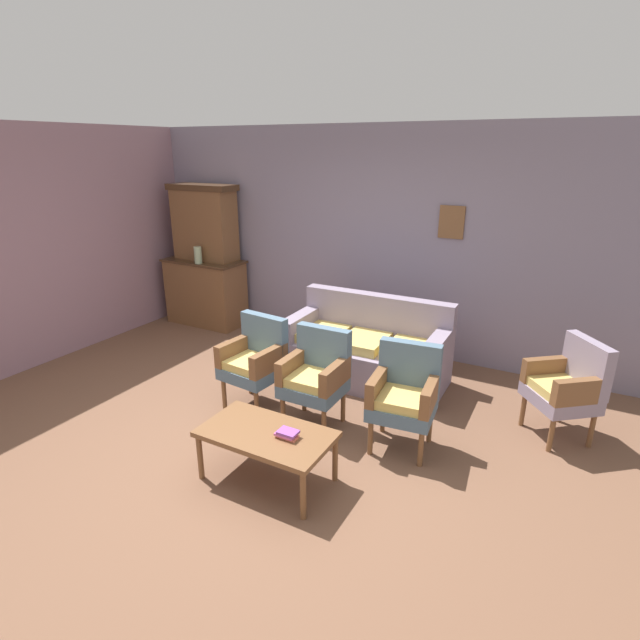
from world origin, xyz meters
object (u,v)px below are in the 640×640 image
object	(u,v)px
armchair_by_doorway	(255,358)
armchair_near_couch_end	(404,393)
coffee_table	(267,437)
armchair_row_middle	(316,374)
vase_on_cabinet	(198,255)
side_cabinet	(206,292)
floral_couch	(367,351)
wingback_chair_by_fireplace	(567,385)
book_stack_on_table	(287,434)

from	to	relation	value
armchair_by_doorway	armchair_near_couch_end	distance (m)	1.51
coffee_table	armchair_near_couch_end	bearing A→B (deg)	51.69
armchair_row_middle	armchair_by_doorway	bearing A→B (deg)	178.86
vase_on_cabinet	armchair_row_middle	bearing A→B (deg)	-28.94
side_cabinet	floral_couch	xyz separation A→B (m)	(2.78, -0.59, -0.14)
vase_on_cabinet	coffee_table	world-z (taller)	vase_on_cabinet
side_cabinet	armchair_row_middle	bearing A→B (deg)	-31.19
side_cabinet	vase_on_cabinet	world-z (taller)	vase_on_cabinet
coffee_table	armchair_by_doorway	bearing A→B (deg)	129.76
vase_on_cabinet	floral_couch	distance (m)	2.83
vase_on_cabinet	side_cabinet	bearing A→B (deg)	112.94
wingback_chair_by_fireplace	armchair_near_couch_end	bearing A→B (deg)	-145.23
armchair_by_doorway	armchair_row_middle	distance (m)	0.69
armchair_by_doorway	book_stack_on_table	xyz separation A→B (m)	(0.95, -0.91, -0.05)
armchair_row_middle	vase_on_cabinet	bearing A→B (deg)	151.06
side_cabinet	vase_on_cabinet	size ratio (longest dim) A/B	5.03
armchair_by_doorway	book_stack_on_table	bearing A→B (deg)	-43.90
side_cabinet	floral_couch	world-z (taller)	side_cabinet
floral_couch	side_cabinet	bearing A→B (deg)	168.09
side_cabinet	armchair_near_couch_end	xyz separation A→B (m)	(3.57, -1.63, 0.03)
armchair_near_couch_end	wingback_chair_by_fireplace	size ratio (longest dim) A/B	1.00
side_cabinet	armchair_row_middle	size ratio (longest dim) A/B	1.28
vase_on_cabinet	armchair_row_middle	world-z (taller)	vase_on_cabinet
vase_on_cabinet	armchair_by_doorway	xyz separation A→B (m)	(1.98, -1.46, -0.55)
book_stack_on_table	side_cabinet	bearing A→B (deg)	139.60
armchair_row_middle	coffee_table	bearing A→B (deg)	-84.93
vase_on_cabinet	book_stack_on_table	bearing A→B (deg)	-39.01
armchair_row_middle	book_stack_on_table	distance (m)	0.93
floral_couch	coffee_table	xyz separation A→B (m)	(0.04, -1.98, 0.05)
book_stack_on_table	armchair_by_doorway	bearing A→B (deg)	136.10
floral_couch	armchair_near_couch_end	size ratio (longest dim) A/B	1.93
armchair_near_couch_end	armchair_by_doorway	bearing A→B (deg)	-179.12
vase_on_cabinet	wingback_chair_by_fireplace	world-z (taller)	vase_on_cabinet
armchair_near_couch_end	wingback_chair_by_fireplace	bearing A→B (deg)	34.77
wingback_chair_by_fireplace	coffee_table	distance (m)	2.62
vase_on_cabinet	floral_couch	size ratio (longest dim) A/B	0.13
floral_couch	vase_on_cabinet	bearing A→B (deg)	171.60
vase_on_cabinet	armchair_by_doorway	size ratio (longest dim) A/B	0.26
vase_on_cabinet	armchair_by_doorway	bearing A→B (deg)	-36.41
armchair_by_doorway	coffee_table	world-z (taller)	armchair_by_doorway
floral_couch	wingback_chair_by_fireplace	world-z (taller)	same
side_cabinet	book_stack_on_table	size ratio (longest dim) A/B	6.87
vase_on_cabinet	wingback_chair_by_fireplace	bearing A→B (deg)	-7.50
armchair_near_couch_end	coffee_table	xyz separation A→B (m)	(-0.75, -0.94, -0.12)
armchair_by_doorway	book_stack_on_table	world-z (taller)	armchair_by_doorway
vase_on_cabinet	armchair_row_middle	size ratio (longest dim) A/B	0.26
side_cabinet	book_stack_on_table	bearing A→B (deg)	-40.40
armchair_near_couch_end	wingback_chair_by_fireplace	xyz separation A→B (m)	(1.18, 0.82, 0.00)
floral_couch	armchair_by_doorway	xyz separation A→B (m)	(-0.72, -1.06, 0.17)
wingback_chair_by_fireplace	coffee_table	world-z (taller)	wingback_chair_by_fireplace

